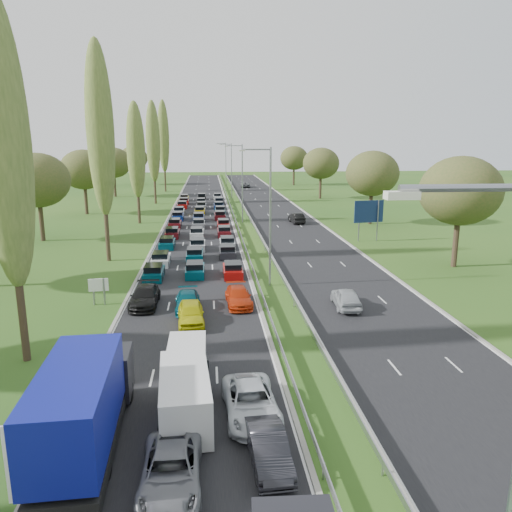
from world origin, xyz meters
name	(u,v)px	position (x,y,z in m)	size (l,w,h in m)	color
ground	(242,221)	(4.50, 80.00, 0.00)	(260.00, 260.00, 0.00)	#224917
near_carriageway	(200,219)	(-2.25, 82.50, 0.00)	(10.50, 215.00, 0.04)	black
far_carriageway	(281,218)	(11.25, 82.50, 0.00)	(10.50, 215.00, 0.04)	black
central_reservation	(241,215)	(4.50, 82.50, 0.55)	(2.36, 215.00, 0.32)	gray
lamp_columns	(242,184)	(4.50, 78.00, 6.00)	(0.18, 140.18, 12.00)	gray
poplar_row	(124,142)	(-11.50, 68.17, 12.39)	(2.80, 127.80, 22.44)	#2D2116
woodland_left	(28,183)	(-22.00, 62.63, 7.68)	(8.00, 166.00, 11.10)	#2D2116
woodland_right	(392,177)	(24.00, 66.67, 7.68)	(8.00, 153.00, 11.10)	#2D2116
traffic_queue_fill	(199,221)	(-2.25, 77.58, 0.44)	(9.10, 68.20, 0.80)	#053F4C
near_car_3	(145,297)	(-5.82, 38.34, 0.75)	(2.05, 5.05, 1.47)	black
near_car_6	(171,471)	(-2.34, 17.08, 0.69)	(2.23, 4.83, 1.34)	slate
near_car_7	(188,301)	(-2.48, 37.05, 0.67)	(1.82, 4.48, 1.30)	#054552
near_car_8	(191,313)	(-2.15, 34.06, 0.78)	(1.79, 4.45, 1.52)	#BDBC0C
near_car_9	(269,449)	(1.40, 18.10, 0.69)	(1.42, 4.08, 1.34)	black
near_car_10	(251,402)	(1.00, 21.64, 0.74)	(2.38, 5.17, 1.44)	silver
near_car_11	(239,297)	(1.41, 37.79, 0.69)	(1.89, 4.64, 1.35)	#B82C0B
far_car_0	(346,298)	(9.59, 36.47, 0.78)	(1.81, 4.49, 1.53)	#9EA2A7
far_car_1	(297,218)	(12.83, 76.69, 0.80)	(1.66, 4.76, 1.57)	black
far_car_2	(245,185)	(9.47, 138.90, 0.77)	(2.48, 5.38, 1.49)	slate
blue_lorry	(84,404)	(-5.96, 19.77, 2.07)	(2.64, 9.52, 4.02)	black
white_van_front	(187,365)	(-2.07, 25.23, 1.05)	(1.99, 5.07, 2.04)	silver
white_van_rear	(185,394)	(-2.01, 21.93, 1.15)	(2.19, 5.58, 2.24)	silver
info_sign	(99,288)	(-9.40, 38.98, 1.37)	(1.50, 0.28, 2.10)	gray
direction_sign	(369,213)	(19.40, 61.79, 3.57)	(3.96, 0.79, 5.20)	gray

